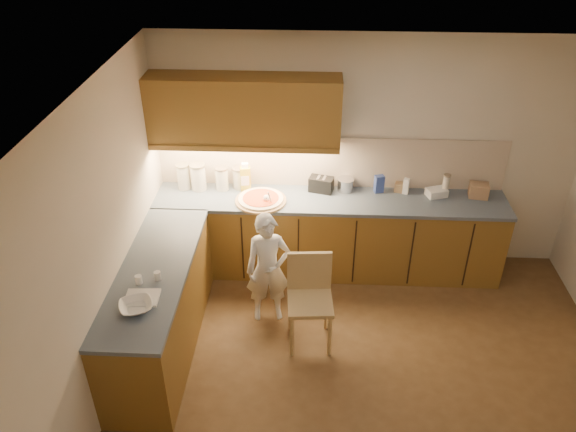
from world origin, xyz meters
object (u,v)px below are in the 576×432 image
at_px(oil_jug, 245,178).
at_px(toaster, 321,184).
at_px(pizza_on_board, 261,200).
at_px(child, 268,269).
at_px(wooden_chair, 310,294).

height_order(oil_jug, toaster, oil_jug).
distance_m(pizza_on_board, oil_jug, 0.33).
height_order(child, oil_jug, oil_jug).
bearing_deg(wooden_chair, toaster, 81.49).
distance_m(child, toaster, 1.19).
relative_size(wooden_chair, toaster, 3.27).
relative_size(pizza_on_board, oil_jug, 1.64).
bearing_deg(toaster, oil_jug, -163.37).
bearing_deg(wooden_chair, oil_jug, 115.81).
distance_m(wooden_chair, toaster, 1.36).
relative_size(oil_jug, toaster, 1.16).
height_order(child, toaster, child).
bearing_deg(oil_jug, child, -72.06).
relative_size(child, oil_jug, 3.63).
height_order(child, wooden_chair, child).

